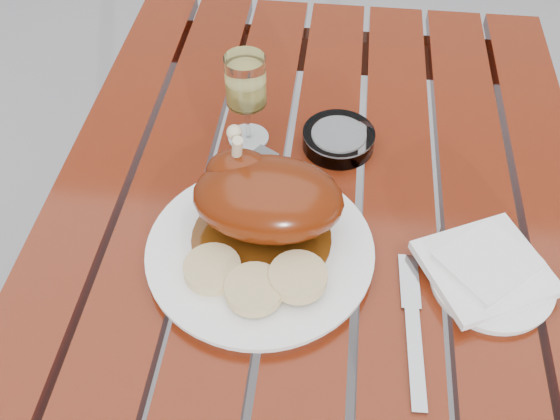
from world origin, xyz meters
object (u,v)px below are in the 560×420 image
Objects in this scene: side_plate at (491,281)px; ashtray at (338,139)px; table at (308,356)px; dinner_plate at (260,252)px; wine_glass at (247,101)px.

ashtray reaches higher than side_plate.
side_plate reaches higher than table.
wine_glass is (-0.05, 0.23, 0.07)m from dinner_plate.
table is at bearing 39.59° from dinner_plate.
table is at bearing 163.13° from side_plate.
side_plate is at bearing -1.96° from dinner_plate.
dinner_plate is (-0.07, -0.06, 0.38)m from table.
wine_glass reaches higher than table.
dinner_plate is at bearing -111.72° from ashtray.
dinner_plate is 2.00× the size of wine_glass.
ashtray is at bearing 83.33° from table.
dinner_plate is 2.69× the size of ashtray.
side_plate is (0.31, -0.01, -0.00)m from dinner_plate.
wine_glass reaches higher than dinner_plate.
wine_glass is at bearing 179.47° from ashtray.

